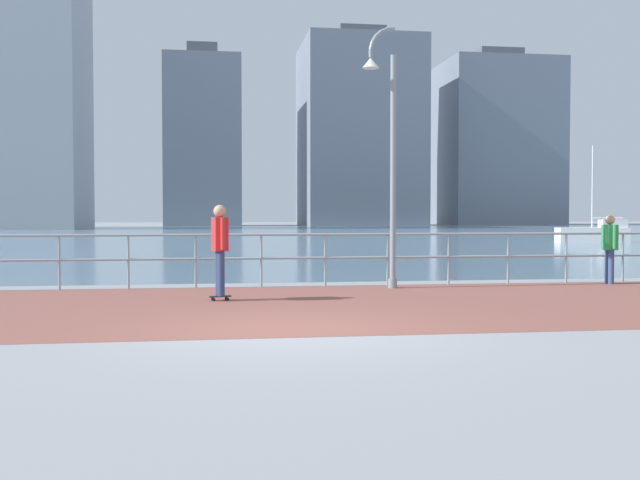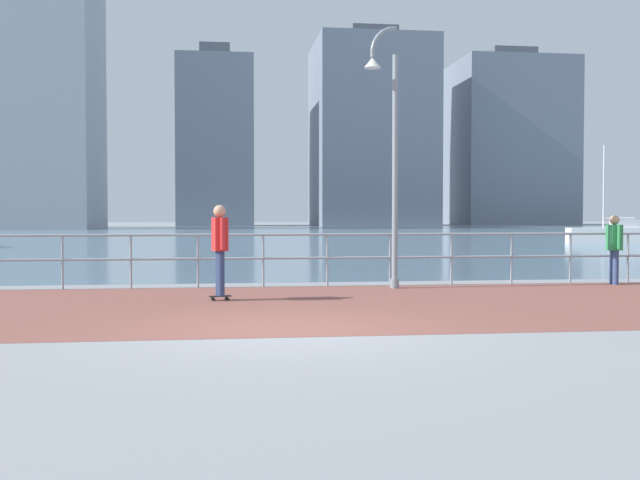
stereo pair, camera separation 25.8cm
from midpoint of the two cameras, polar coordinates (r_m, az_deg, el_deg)
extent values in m
plane|color=gray|center=(50.11, -7.22, 0.12)|extent=(220.00, 220.00, 0.00)
cube|color=brown|center=(12.96, -4.06, -5.01)|extent=(28.00, 6.74, 0.01)
cube|color=slate|center=(61.23, -7.42, 0.45)|extent=(180.00, 88.00, 0.00)
cylinder|color=#8C99A3|center=(16.55, -19.62, -1.64)|extent=(0.05, 0.05, 1.14)
cylinder|color=#8C99A3|center=(16.33, -14.80, -1.64)|extent=(0.05, 0.05, 1.14)
cylinder|color=#8C99A3|center=(16.24, -9.88, -1.63)|extent=(0.05, 0.05, 1.14)
cylinder|color=#8C99A3|center=(16.26, -4.94, -1.60)|extent=(0.05, 0.05, 1.14)
cylinder|color=#8C99A3|center=(16.40, -0.05, -1.56)|extent=(0.05, 0.05, 1.14)
cylinder|color=#8C99A3|center=(16.66, 4.72, -1.51)|extent=(0.05, 0.05, 1.14)
cylinder|color=#8C99A3|center=(17.03, 9.32, -1.46)|extent=(0.05, 0.05, 1.14)
cylinder|color=#8C99A3|center=(17.50, 13.69, -1.40)|extent=(0.05, 0.05, 1.14)
cylinder|color=#8C99A3|center=(18.07, 17.81, -1.33)|extent=(0.05, 0.05, 1.14)
cylinder|color=#8C99A3|center=(18.73, 21.66, -1.26)|extent=(0.05, 0.05, 1.14)
cylinder|color=#8C99A3|center=(16.23, -4.95, 0.40)|extent=(25.20, 0.06, 0.06)
cylinder|color=#8C99A3|center=(16.25, -4.94, -1.40)|extent=(25.20, 0.06, 0.06)
cylinder|color=gray|center=(16.10, 5.09, -3.31)|extent=(0.19, 0.19, 0.20)
cylinder|color=gray|center=(16.06, 5.11, 5.15)|extent=(0.12, 0.12, 4.95)
cylinder|color=gray|center=(16.47, 4.90, 15.68)|extent=(0.20, 0.13, 0.11)
cylinder|color=gray|center=(16.39, 4.42, 15.59)|extent=(0.21, 0.13, 0.15)
cylinder|color=gray|center=(16.31, 4.00, 15.35)|extent=(0.20, 0.13, 0.18)
cylinder|color=gray|center=(16.24, 3.68, 14.99)|extent=(0.18, 0.13, 0.19)
cylinder|color=gray|center=(16.18, 3.47, 14.52)|extent=(0.15, 0.12, 0.19)
cylinder|color=gray|center=(16.13, 3.40, 13.99)|extent=(0.11, 0.10, 0.17)
cone|color=silver|center=(16.09, 3.40, 13.29)|extent=(0.36, 0.36, 0.22)
cylinder|color=black|center=(13.90, -7.66, -4.44)|extent=(0.07, 0.04, 0.06)
cylinder|color=black|center=(13.83, -7.58, -4.47)|extent=(0.07, 0.04, 0.06)
cylinder|color=black|center=(13.84, -8.69, -4.47)|extent=(0.07, 0.04, 0.06)
cylinder|color=black|center=(13.77, -8.61, -4.50)|extent=(0.07, 0.04, 0.06)
cube|color=black|center=(13.83, -8.13, -4.26)|extent=(0.41, 0.20, 0.02)
cylinder|color=navy|center=(13.87, -8.22, -2.51)|extent=(0.16, 0.16, 0.82)
cylinder|color=navy|center=(13.71, -8.06, -2.55)|extent=(0.16, 0.16, 0.82)
cube|color=red|center=(13.75, -8.16, 0.44)|extent=(0.31, 0.39, 0.61)
cylinder|color=red|center=(13.98, -8.38, 0.53)|extent=(0.11, 0.11, 0.58)
cylinder|color=red|center=(13.53, -7.93, 0.48)|extent=(0.11, 0.11, 0.58)
sphere|color=tan|center=(13.75, -8.17, 2.19)|extent=(0.23, 0.23, 0.23)
cylinder|color=#384C7A|center=(18.25, 20.64, -1.91)|extent=(0.13, 0.13, 0.77)
cylinder|color=#384C7A|center=(18.10, 20.87, -1.94)|extent=(0.13, 0.13, 0.77)
cube|color=#2D8C4C|center=(18.14, 20.78, 0.19)|extent=(0.25, 0.35, 0.57)
cylinder|color=#2D8C4C|center=(18.35, 20.46, 0.26)|extent=(0.09, 0.09, 0.55)
cylinder|color=#2D8C4C|center=(17.94, 21.11, 0.22)|extent=(0.09, 0.09, 0.55)
sphere|color=tan|center=(18.14, 20.80, 1.44)|extent=(0.21, 0.21, 0.21)
cube|color=white|center=(45.13, 19.81, 0.36)|extent=(4.04, 1.82, 0.84)
cube|color=silver|center=(45.51, 21.21, 1.17)|extent=(1.52, 1.06, 0.46)
cylinder|color=silver|center=(45.14, 19.85, 3.83)|extent=(0.09, 0.09, 4.64)
cylinder|color=silver|center=(45.40, 20.85, 1.58)|extent=(1.74, 0.35, 0.07)
cube|color=slate|center=(108.54, -8.97, 7.31)|extent=(10.56, 11.38, 23.56)
cube|color=#4E5560|center=(110.47, -9.01, 13.92)|extent=(4.23, 4.55, 2.00)
cube|color=#A3A8B2|center=(91.64, -22.11, 12.06)|extent=(14.27, 14.12, 35.81)
cube|color=slate|center=(123.73, 13.11, 7.09)|extent=(17.47, 15.67, 25.60)
cube|color=#4E5560|center=(125.74, 13.16, 13.37)|extent=(6.99, 6.27, 2.00)
cube|color=slate|center=(110.50, 2.91, 7.98)|extent=(16.59, 17.02, 26.42)
cube|color=#4E5560|center=(112.88, 2.92, 15.17)|extent=(6.64, 6.81, 2.00)
camera|label=1|loc=(0.13, -90.53, -0.02)|focal=42.11mm
camera|label=2|loc=(0.13, 89.47, 0.02)|focal=42.11mm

